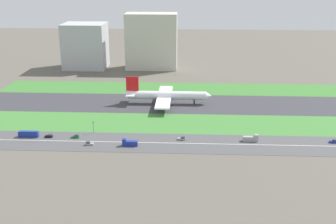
# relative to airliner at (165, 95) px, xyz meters

# --- Properties ---
(ground_plane) EXTENTS (800.00, 800.00, 0.00)m
(ground_plane) POSITION_rel_airliner_xyz_m (5.80, -0.00, -6.23)
(ground_plane) COLOR #5B564C
(runway) EXTENTS (280.00, 46.00, 0.10)m
(runway) POSITION_rel_airliner_xyz_m (5.80, -0.00, -6.18)
(runway) COLOR #38383D
(runway) RESTS_ON ground_plane
(grass_median_north) EXTENTS (280.00, 36.00, 0.10)m
(grass_median_north) POSITION_rel_airliner_xyz_m (5.80, 41.00, -6.18)
(grass_median_north) COLOR #3D7A33
(grass_median_north) RESTS_ON ground_plane
(grass_median_south) EXTENTS (280.00, 36.00, 0.10)m
(grass_median_south) POSITION_rel_airliner_xyz_m (5.80, -41.00, -6.18)
(grass_median_south) COLOR #427F38
(grass_median_south) RESTS_ON ground_plane
(highway) EXTENTS (280.00, 28.00, 0.10)m
(highway) POSITION_rel_airliner_xyz_m (5.80, -73.00, -6.18)
(highway) COLOR #4C4C4F
(highway) RESTS_ON ground_plane
(highway_centerline) EXTENTS (266.00, 0.50, 0.01)m
(highway_centerline) POSITION_rel_airliner_xyz_m (5.80, -73.00, -6.13)
(highway_centerline) COLOR silver
(highway_centerline) RESTS_ON highway
(airliner) EXTENTS (65.00, 56.00, 19.70)m
(airliner) POSITION_rel_airliner_xyz_m (0.00, 0.00, 0.00)
(airliner) COLOR white
(airliner) RESTS_ON runway
(bus_0) EXTENTS (11.60, 2.50, 3.50)m
(bus_0) POSITION_rel_airliner_xyz_m (-75.31, -68.00, -4.41)
(bus_0) COLOR navy
(bus_0) RESTS_ON highway
(car_2) EXTENTS (4.40, 1.80, 2.00)m
(car_2) POSITION_rel_airliner_xyz_m (-37.47, -78.00, -5.31)
(car_2) COLOR #99999E
(car_2) RESTS_ON highway
(car_1) EXTENTS (4.40, 1.80, 2.00)m
(car_1) POSITION_rel_airliner_xyz_m (98.96, -68.00, -5.31)
(car_1) COLOR navy
(car_1) RESTS_ON highway
(car_4) EXTENTS (4.40, 1.80, 2.00)m
(car_4) POSITION_rel_airliner_xyz_m (-63.26, -68.00, -5.31)
(car_4) COLOR black
(car_4) RESTS_ON highway
(truck_0) EXTENTS (8.40, 2.50, 4.00)m
(truck_0) POSITION_rel_airliner_xyz_m (52.74, -68.00, -4.56)
(truck_0) COLOR #99999E
(truck_0) RESTS_ON highway
(truck_1) EXTENTS (8.40, 2.50, 4.00)m
(truck_1) POSITION_rel_airliner_xyz_m (-15.02, -78.00, -4.56)
(truck_1) COLOR navy
(truck_1) RESTS_ON highway
(car_0) EXTENTS (4.40, 1.80, 2.00)m
(car_0) POSITION_rel_airliner_xyz_m (13.75, -68.00, -5.31)
(car_0) COLOR #99999E
(car_0) RESTS_ON highway
(car_3) EXTENTS (4.40, 1.80, 2.00)m
(car_3) POSITION_rel_airliner_xyz_m (-47.67, -68.00, -5.31)
(car_3) COLOR #19662D
(car_3) RESTS_ON highway
(traffic_light) EXTENTS (0.36, 0.50, 7.20)m
(traffic_light) POSITION_rel_airliner_xyz_m (-38.97, -60.01, -1.94)
(traffic_light) COLOR #4C4C51
(traffic_light) RESTS_ON highway
(terminal_building) EXTENTS (40.34, 33.08, 43.21)m
(terminal_building) POSITION_rel_airliner_xyz_m (-84.20, 114.00, 15.37)
(terminal_building) COLOR #B2B2B7
(terminal_building) RESTS_ON ground_plane
(hangar_building) EXTENTS (48.96, 24.26, 53.12)m
(hangar_building) POSITION_rel_airliner_xyz_m (-19.30, 114.00, 20.33)
(hangar_building) COLOR beige
(hangar_building) RESTS_ON ground_plane
(fuel_tank_west) EXTENTS (21.05, 21.05, 17.36)m
(fuel_tank_west) POSITION_rel_airliner_xyz_m (-15.67, 159.00, 2.45)
(fuel_tank_west) COLOR silver
(fuel_tank_west) RESTS_ON ground_plane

